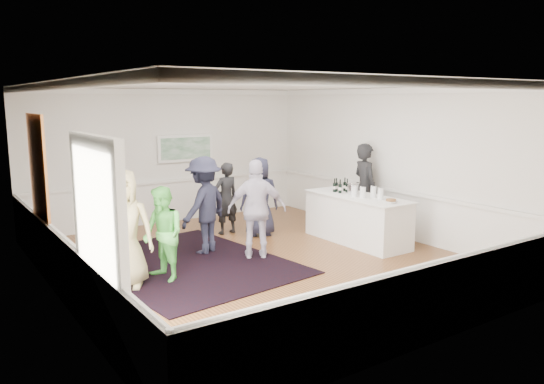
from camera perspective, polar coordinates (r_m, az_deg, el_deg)
floor at (r=9.87m, az=-1.31°, el=-7.46°), size 8.00×8.00×0.00m
ceiling at (r=9.42m, az=-1.39°, el=11.46°), size 7.00×8.00×0.02m
wall_left at (r=8.19m, az=-22.40°, el=-0.29°), size 0.02×8.00×3.20m
wall_right at (r=11.77m, az=13.15°, el=3.08°), size 0.02×8.00×3.20m
wall_back at (r=13.03m, az=-10.95°, el=3.80°), size 7.00×0.02×3.20m
wall_front at (r=6.57m, az=17.93°, el=-2.37°), size 7.00×0.02×3.20m
wainscoting at (r=9.73m, az=-1.33°, el=-4.64°), size 7.00×8.00×1.00m
mirror at (r=9.43m, az=-23.84°, el=2.10°), size 0.05×1.25×1.85m
doorway at (r=6.42m, az=-18.28°, el=-4.33°), size 0.10×1.78×2.56m
landscape_painting at (r=13.13m, az=-9.27°, el=4.68°), size 1.44×0.06×0.66m
area_rug at (r=9.83m, az=-9.09°, el=-7.60°), size 3.48×4.31×0.02m
serving_table at (r=11.20m, az=9.13°, el=-2.86°), size 0.92×2.43×0.98m
bartender at (r=12.05m, az=9.97°, el=0.45°), size 0.61×0.81×1.99m
guest_tan at (r=8.62m, az=-15.67°, el=-3.85°), size 1.10×0.96×1.90m
guest_green at (r=8.84m, az=-11.63°, el=-4.47°), size 0.71×0.85×1.56m
guest_lilac at (r=9.85m, az=-1.62°, el=-1.89°), size 1.17×0.93×1.86m
guest_dark_a at (r=10.27m, az=-7.32°, el=-1.42°), size 1.40×1.18×1.88m
guest_dark_b at (r=11.73m, az=-4.96°, el=-0.69°), size 0.61×0.43×1.59m
guest_navy at (r=11.53m, az=-1.32°, el=-0.50°), size 0.99×0.83×1.73m
wine_bottles at (r=11.47m, az=7.39°, el=0.77°), size 0.34×0.28×0.31m
juice_pitchers at (r=10.86m, az=10.25°, el=-0.01°), size 0.39×0.64×0.24m
ice_bucket at (r=11.24m, az=8.69°, el=0.34°), size 0.26×0.26×0.25m
nut_bowl at (r=10.42m, az=12.68°, el=-0.97°), size 0.24×0.24×0.08m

